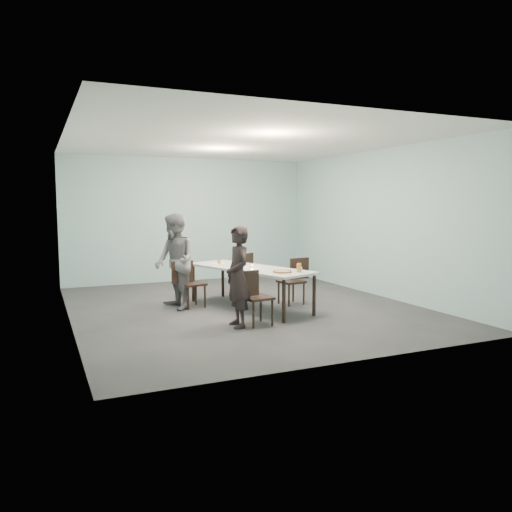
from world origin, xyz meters
name	(u,v)px	position (x,y,z in m)	size (l,w,h in m)	color
ground	(243,307)	(0.00, 0.00, 0.00)	(7.00, 7.00, 0.00)	#333335
room_shell	(243,196)	(0.00, 0.00, 2.03)	(6.02, 7.02, 3.01)	#9EC6C6
table	(249,270)	(0.07, -0.14, 0.69)	(1.70, 2.75, 0.75)	white
chair_near_left	(253,294)	(-0.40, -1.37, 0.50)	(0.63, 0.47, 0.87)	black
chair_far_left	(188,281)	(-0.95, 0.33, 0.50)	(0.64, 0.50, 0.87)	black
chair_near_right	(295,278)	(1.00, -0.13, 0.50)	(0.64, 0.47, 0.87)	black
chair_far_right	(244,272)	(0.45, 1.04, 0.50)	(0.63, 0.58, 0.87)	black
diner_near	(238,277)	(-0.64, -1.35, 0.78)	(0.57, 0.37, 1.56)	black
diner_far	(175,261)	(-1.19, 0.32, 0.87)	(0.84, 0.66, 1.73)	slate
pizza	(282,272)	(0.27, -1.05, 0.77)	(0.34, 0.34, 0.04)	white
side_plate	(282,269)	(0.45, -0.67, 0.76)	(0.18, 0.18, 0.01)	white
beer_glass	(299,268)	(0.56, -1.10, 0.82)	(0.08, 0.08, 0.15)	#C37A2A
water_tumbler	(300,269)	(0.59, -1.08, 0.80)	(0.08, 0.08, 0.09)	silver
tealight	(252,266)	(0.10, -0.20, 0.77)	(0.06, 0.06, 0.05)	silver
amber_tumbler	(219,262)	(-0.28, 0.52, 0.79)	(0.07, 0.07, 0.08)	#C37A2A
menu	(218,264)	(-0.29, 0.59, 0.75)	(0.30, 0.22, 0.01)	silver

